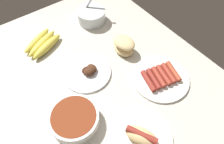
# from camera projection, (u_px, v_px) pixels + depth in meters

# --- Properties ---
(ground_plane) EXTENTS (1.20, 0.90, 0.03)m
(ground_plane) POSITION_uv_depth(u_px,v_px,m) (104.00, 83.00, 0.88)
(ground_plane) COLOR beige
(bread_stack) EXTENTS (0.13, 0.10, 0.07)m
(bread_stack) POSITION_uv_depth(u_px,v_px,m) (124.00, 45.00, 0.94)
(bread_stack) COLOR #E5C689
(bread_stack) RESTS_ON ground_plane
(plate_hotdog_assembled) EXTENTS (0.22, 0.22, 0.06)m
(plate_hotdog_assembled) POSITION_uv_depth(u_px,v_px,m) (141.00, 138.00, 0.71)
(plate_hotdog_assembled) COLOR white
(plate_hotdog_assembled) RESTS_ON ground_plane
(plate_grilled_meat) EXTENTS (0.21, 0.21, 0.04)m
(plate_grilled_meat) POSITION_uv_depth(u_px,v_px,m) (87.00, 72.00, 0.89)
(plate_grilled_meat) COLOR white
(plate_grilled_meat) RESTS_ON ground_plane
(banana_bunch) EXTENTS (0.17, 0.20, 0.04)m
(banana_bunch) POSITION_uv_depth(u_px,v_px,m) (42.00, 44.00, 0.97)
(banana_bunch) COLOR gold
(banana_bunch) RESTS_ON ground_plane
(bowl_chili) EXTENTS (0.18, 0.18, 0.05)m
(bowl_chili) POSITION_uv_depth(u_px,v_px,m) (74.00, 118.00, 0.74)
(bowl_chili) COLOR white
(bowl_chili) RESTS_ON ground_plane
(bowl_coleslaw) EXTENTS (0.14, 0.14, 0.16)m
(bowl_coleslaw) POSITION_uv_depth(u_px,v_px,m) (91.00, 15.00, 1.07)
(bowl_coleslaw) COLOR silver
(bowl_coleslaw) RESTS_ON ground_plane
(plate_sausages) EXTENTS (0.24, 0.24, 0.03)m
(plate_sausages) POSITION_uv_depth(u_px,v_px,m) (161.00, 77.00, 0.87)
(plate_sausages) COLOR white
(plate_sausages) RESTS_ON ground_plane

